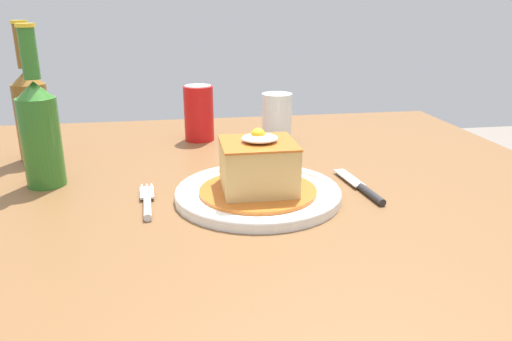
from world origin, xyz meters
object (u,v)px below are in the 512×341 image
drinking_glass (277,120)px  soda_can (198,113)px  knife (365,189)px  main_plate (258,193)px  fork (147,203)px  beer_bottle_amber (32,110)px  beer_bottle_green (40,128)px

drinking_glass → soda_can: bearing=172.1°
knife → drinking_glass: size_ratio=1.58×
main_plate → soda_can: 0.39m
fork → drinking_glass: 0.45m
soda_can → drinking_glass: 0.18m
drinking_glass → beer_bottle_amber: bearing=-171.4°
main_plate → soda_can: soda_can is taller
main_plate → beer_bottle_green: 0.38m
fork → knife: (0.35, 0.00, -0.00)m
knife → beer_bottle_green: size_ratio=0.62×
soda_can → beer_bottle_amber: beer_bottle_amber is taller
beer_bottle_green → drinking_glass: size_ratio=2.53×
main_plate → beer_bottle_amber: 0.49m
knife → drinking_glass: drinking_glass is taller
fork → beer_bottle_amber: bearing=128.6°
fork → drinking_glass: drinking_glass is taller
beer_bottle_amber → main_plate: bearing=-34.7°
knife → beer_bottle_amber: beer_bottle_amber is taller
fork → knife: bearing=0.3°
beer_bottle_amber → beer_bottle_green: same height
knife → beer_bottle_green: 0.54m
main_plate → drinking_glass: 0.37m
beer_bottle_green → drinking_glass: beer_bottle_green is taller
knife → soda_can: 0.46m
fork → beer_bottle_amber: size_ratio=0.53×
knife → beer_bottle_amber: 0.65m
fork → soda_can: bearing=75.3°
soda_can → beer_bottle_green: 0.38m
knife → drinking_glass: (-0.07, 0.35, 0.04)m
beer_bottle_amber → beer_bottle_green: (0.05, -0.16, 0.00)m
soda_can → knife: bearing=-56.7°
beer_bottle_green → beer_bottle_amber: bearing=108.2°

